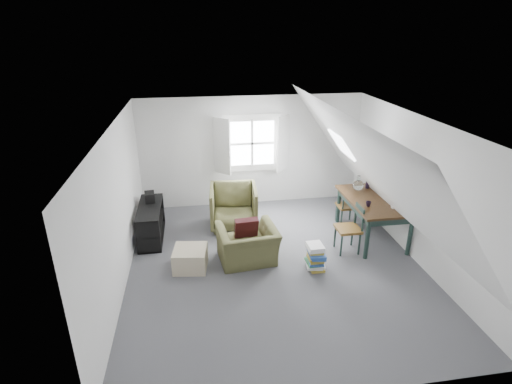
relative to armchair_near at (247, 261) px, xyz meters
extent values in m
plane|color=#4D4E53|center=(0.46, -0.20, 0.00)|extent=(5.50, 5.50, 0.00)
plane|color=white|center=(0.46, -0.20, 2.50)|extent=(5.50, 5.50, 0.00)
plane|color=silver|center=(0.46, 2.55, 1.25)|extent=(5.00, 0.00, 5.00)
plane|color=silver|center=(0.46, -2.95, 1.25)|extent=(5.00, 0.00, 5.00)
plane|color=silver|center=(-2.04, -0.20, 1.25)|extent=(0.00, 5.50, 5.50)
plane|color=silver|center=(2.96, -0.20, 1.25)|extent=(0.00, 5.50, 5.50)
plane|color=white|center=(-1.09, -0.20, 1.78)|extent=(3.19, 5.50, 4.48)
plane|color=white|center=(2.01, -0.20, 1.78)|extent=(3.19, 5.50, 4.48)
cube|color=white|center=(0.46, 2.53, 1.45)|extent=(1.30, 0.04, 1.30)
cube|color=white|center=(-0.22, 2.37, 1.45)|extent=(0.35, 0.35, 1.25)
cube|color=white|center=(1.14, 2.37, 1.45)|extent=(0.35, 0.35, 1.25)
cube|color=white|center=(0.46, 2.52, 1.45)|extent=(1.00, 0.02, 1.00)
cube|color=white|center=(0.46, 2.50, 1.45)|extent=(1.08, 0.04, 0.05)
cube|color=white|center=(0.46, 2.50, 1.45)|extent=(0.05, 0.04, 1.08)
cube|color=white|center=(2.01, 1.10, 1.75)|extent=(0.35, 0.75, 0.47)
imported|color=#4C4D2A|center=(0.00, 0.00, 0.00)|extent=(1.09, 0.98, 0.65)
imported|color=#4C4D2A|center=(-0.09, 1.38, 0.00)|extent=(1.01, 1.04, 0.88)
cube|color=#3B1013|center=(0.00, 0.15, 0.57)|extent=(0.43, 0.27, 0.43)
cube|color=#B7AA8C|center=(-1.00, -0.06, 0.18)|extent=(0.62, 0.62, 0.37)
cube|color=black|center=(2.52, 0.49, 0.80)|extent=(0.99, 1.64, 0.04)
cube|color=#1C2F29|center=(2.52, 0.49, 0.71)|extent=(0.88, 1.53, 0.13)
cylinder|color=#1C2F29|center=(2.11, -0.24, 0.39)|extent=(0.08, 0.08, 0.78)
cylinder|color=#1C2F29|center=(2.92, -0.24, 0.39)|extent=(0.08, 0.08, 0.78)
cylinder|color=#1C2F29|center=(2.11, 1.22, 0.39)|extent=(0.08, 0.08, 0.78)
cylinder|color=#1C2F29|center=(2.92, 1.22, 0.39)|extent=(0.08, 0.08, 0.78)
sphere|color=silver|center=(2.37, 0.94, 0.94)|extent=(0.22, 0.22, 0.22)
cylinder|color=silver|center=(2.37, 0.94, 1.08)|extent=(0.07, 0.07, 0.12)
cylinder|color=black|center=(2.62, 1.04, 0.95)|extent=(0.08, 0.08, 0.25)
cylinder|color=#3F2D1E|center=(2.62, 1.04, 1.22)|extent=(0.03, 0.05, 0.44)
cylinder|color=#3F2D1E|center=(2.63, 1.05, 1.22)|extent=(0.04, 0.06, 0.44)
cylinder|color=#3F2D1E|center=(2.61, 1.03, 1.22)|extent=(0.05, 0.07, 0.44)
imported|color=black|center=(2.27, 0.19, 0.82)|extent=(0.12, 0.12, 0.09)
cube|color=white|center=(2.72, 0.04, 0.84)|extent=(0.14, 0.11, 0.04)
cube|color=brown|center=(2.25, 1.12, 0.41)|extent=(0.38, 0.38, 0.05)
cylinder|color=#1C2F29|center=(2.41, 1.28, 0.20)|extent=(0.03, 0.03, 0.39)
cylinder|color=#1C2F29|center=(2.41, 0.97, 0.20)|extent=(0.03, 0.03, 0.39)
cylinder|color=#1C2F29|center=(2.10, 1.28, 0.20)|extent=(0.03, 0.03, 0.39)
cylinder|color=#1C2F29|center=(2.10, 0.97, 0.20)|extent=(0.03, 0.03, 0.39)
cylinder|color=#1C2F29|center=(2.41, 0.95, 0.61)|extent=(0.03, 0.03, 0.41)
cylinder|color=#1C2F29|center=(2.10, 0.95, 0.61)|extent=(0.03, 0.03, 0.41)
cube|color=#1C2F29|center=(2.25, 0.95, 0.77)|extent=(0.31, 0.03, 0.07)
cube|color=#1C2F29|center=(2.25, 0.95, 0.66)|extent=(0.31, 0.03, 0.05)
cube|color=brown|center=(1.87, 0.07, 0.45)|extent=(0.42, 0.42, 0.05)
cylinder|color=#1C2F29|center=(1.70, 0.24, 0.22)|extent=(0.04, 0.04, 0.43)
cylinder|color=#1C2F29|center=(2.04, 0.24, 0.22)|extent=(0.04, 0.04, 0.43)
cylinder|color=#1C2F29|center=(1.70, -0.10, 0.22)|extent=(0.04, 0.04, 0.43)
cylinder|color=#1C2F29|center=(2.04, -0.10, 0.22)|extent=(0.04, 0.04, 0.43)
cylinder|color=#1C2F29|center=(2.06, 0.24, 0.67)|extent=(0.04, 0.04, 0.45)
cylinder|color=#1C2F29|center=(2.06, -0.10, 0.67)|extent=(0.04, 0.04, 0.45)
cube|color=#1C2F29|center=(2.06, 0.07, 0.85)|extent=(0.03, 0.34, 0.08)
cube|color=#1C2F29|center=(2.06, 0.07, 0.72)|extent=(0.03, 0.34, 0.06)
cube|color=black|center=(-1.75, 1.16, 0.02)|extent=(0.43, 1.30, 0.03)
cube|color=black|center=(-1.75, 1.16, 0.32)|extent=(0.43, 1.30, 0.03)
cube|color=black|center=(-1.75, 1.16, 0.65)|extent=(0.43, 1.30, 0.03)
cube|color=black|center=(-1.75, 0.53, 0.32)|extent=(0.43, 0.03, 0.65)
cube|color=black|center=(-1.75, 1.79, 0.32)|extent=(0.43, 0.03, 0.65)
cube|color=#264C99|center=(-1.75, 0.78, 0.14)|extent=(0.19, 0.22, 0.24)
cube|color=red|center=(-1.75, 1.27, 0.14)|extent=(0.19, 0.26, 0.24)
cube|color=white|center=(-1.75, 0.94, 0.45)|extent=(0.19, 0.24, 0.22)
cube|color=black|center=(-1.75, 1.41, 0.75)|extent=(0.22, 0.28, 0.21)
cube|color=#B29933|center=(1.14, -0.43, 0.02)|extent=(0.24, 0.32, 0.04)
cube|color=white|center=(1.10, -0.41, 0.06)|extent=(0.31, 0.35, 0.04)
cube|color=white|center=(1.15, -0.43, 0.10)|extent=(0.26, 0.34, 0.04)
cube|color=#337F4C|center=(1.09, -0.42, 0.13)|extent=(0.26, 0.32, 0.03)
cube|color=#264C99|center=(1.12, -0.45, 0.16)|extent=(0.28, 0.36, 0.03)
cube|color=#B29933|center=(1.11, -0.42, 0.19)|extent=(0.24, 0.32, 0.03)
cube|color=#B29933|center=(1.12, -0.40, 0.23)|extent=(0.28, 0.35, 0.04)
cube|color=#264C99|center=(1.15, -0.45, 0.27)|extent=(0.28, 0.36, 0.04)
cube|color=#264C99|center=(1.13, -0.45, 0.31)|extent=(0.28, 0.35, 0.04)
cube|color=#B29933|center=(1.12, -0.39, 0.35)|extent=(0.26, 0.33, 0.04)
cube|color=white|center=(1.10, -0.40, 0.39)|extent=(0.26, 0.30, 0.05)
cube|color=white|center=(1.11, -0.39, 0.43)|extent=(0.26, 0.31, 0.04)
camera|label=1|loc=(-0.80, -6.05, 3.86)|focal=28.00mm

